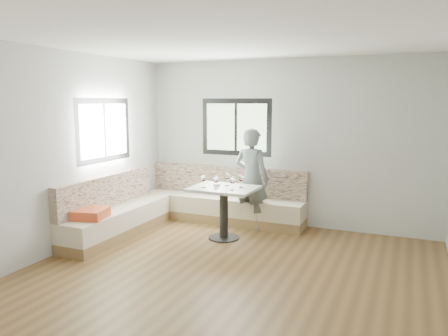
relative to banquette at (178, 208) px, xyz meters
The scene contains 10 objects.
room 2.41m from the banquette, 45.40° to the right, with size 5.01×5.01×2.81m.
banquette is the anchor object (origin of this frame).
table 1.02m from the banquette, 15.66° to the right, with size 0.99×0.78×0.81m.
person 1.33m from the banquette, 21.01° to the left, with size 0.61×0.40×1.67m, color slate.
olive_ramekin 0.99m from the banquette, 16.57° to the right, with size 0.11×0.11×0.04m.
wine_glass_a 1.01m from the banquette, 31.99° to the right, with size 0.09×0.09×0.20m.
wine_glass_b 1.18m from the banquette, 26.46° to the right, with size 0.09×0.09×0.20m.
wine_glass_c 1.37m from the banquette, 19.75° to the right, with size 0.09×0.09×0.20m.
wine_glass_d 1.13m from the banquette, ahead, with size 0.09×0.09×0.20m.
wine_glass_e 1.36m from the banquette, ahead, with size 0.09×0.09×0.20m.
Camera 1 is at (1.93, -4.64, 2.09)m, focal length 35.00 mm.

